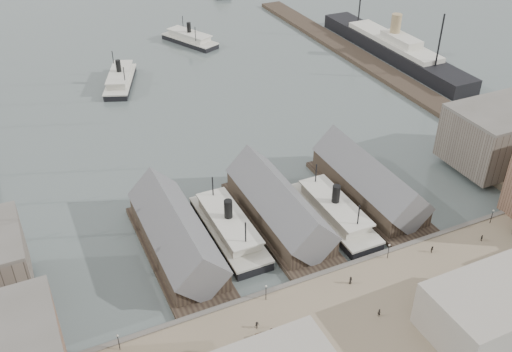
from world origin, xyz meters
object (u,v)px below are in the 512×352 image
ferry_docked_west (229,227)px  horse_cart_center (270,332)px  horse_cart_right (447,285)px  ocean_steamer (393,48)px

ferry_docked_west → horse_cart_center: ferry_docked_west is taller
horse_cart_right → ocean_steamer: bearing=-60.2°
ferry_docked_west → horse_cart_center: (-5.36, -33.06, 0.24)m
ferry_docked_west → ocean_steamer: ocean_steamer is taller
ferry_docked_west → horse_cart_center: 33.49m
ocean_steamer → horse_cart_center: ocean_steamer is taller
ferry_docked_west → horse_cart_right: 50.15m
ocean_steamer → horse_cart_center: 156.96m
ocean_steamer → ferry_docked_west: bearing=-143.2°
horse_cart_center → horse_cart_right: 39.24m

